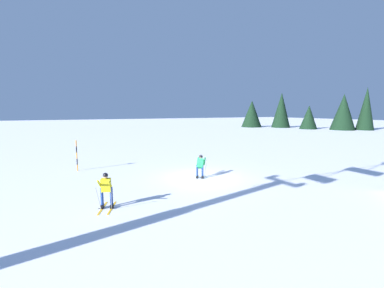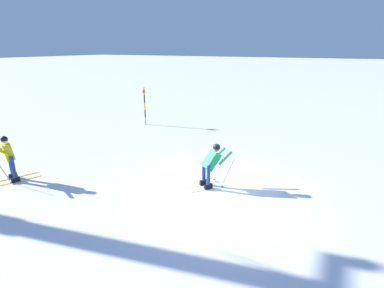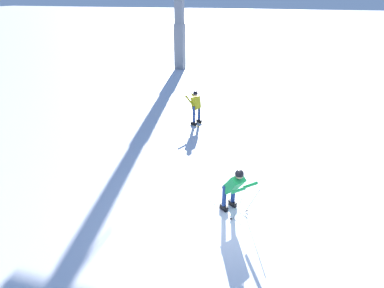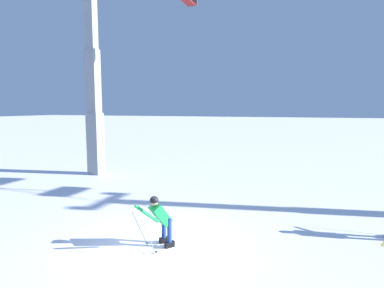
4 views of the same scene
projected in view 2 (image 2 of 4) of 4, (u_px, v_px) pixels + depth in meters
The scene contains 4 objects.
ground_plane at pixel (213, 187), 10.32m from camera, with size 260.00×260.00×0.00m, color white.
skier_carving_main at pixel (212, 162), 10.16m from camera, with size 1.49×1.67×1.67m.
trail_marker_pole at pixel (145, 105), 18.25m from camera, with size 0.07×0.28×2.28m.
skier_distant_uphill at pixel (8, 155), 10.55m from camera, with size 1.10×1.74×1.71m.
Camera 2 is at (-3.76, 8.60, 4.61)m, focal length 28.11 mm.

